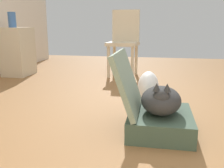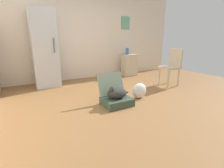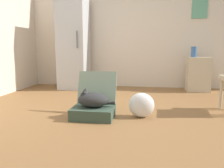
# 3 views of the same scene
# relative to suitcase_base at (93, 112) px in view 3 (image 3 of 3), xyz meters

# --- Properties ---
(ground_plane) EXTENTS (7.68, 7.68, 0.00)m
(ground_plane) POSITION_rel_suitcase_base_xyz_m (0.37, 0.27, -0.07)
(ground_plane) COLOR olive
(ground_plane) RESTS_ON ground
(wall_back) EXTENTS (6.40, 0.15, 2.60)m
(wall_back) POSITION_rel_suitcase_base_xyz_m (0.37, 2.53, 1.23)
(wall_back) COLOR beige
(wall_back) RESTS_ON ground
(suitcase_base) EXTENTS (0.53, 0.45, 0.14)m
(suitcase_base) POSITION_rel_suitcase_base_xyz_m (0.00, 0.00, 0.00)
(suitcase_base) COLOR #384C3D
(suitcase_base) RESTS_ON ground
(suitcase_lid) EXTENTS (0.53, 0.18, 0.43)m
(suitcase_lid) POSITION_rel_suitcase_base_xyz_m (0.00, 0.24, 0.29)
(suitcase_lid) COLOR gray
(suitcase_lid) RESTS_ON suitcase_base
(cat) EXTENTS (0.48, 0.28, 0.24)m
(cat) POSITION_rel_suitcase_base_xyz_m (-0.01, 0.00, 0.17)
(cat) COLOR #2D2D2D
(cat) RESTS_ON suitcase_base
(plastic_bag_white) EXTENTS (0.33, 0.20, 0.32)m
(plastic_bag_white) POSITION_rel_suitcase_base_xyz_m (0.62, 0.11, 0.09)
(plastic_bag_white) COLOR white
(plastic_bag_white) RESTS_ON ground
(refrigerator) EXTENTS (0.60, 0.65, 1.94)m
(refrigerator) POSITION_rel_suitcase_base_xyz_m (-0.93, 2.07, 0.90)
(refrigerator) COLOR #B7BABC
(refrigerator) RESTS_ON ground
(side_table) EXTENTS (0.46, 0.35, 0.71)m
(side_table) POSITION_rel_suitcase_base_xyz_m (1.74, 2.12, 0.28)
(side_table) COLOR beige
(side_table) RESTS_ON ground
(vase_tall) EXTENTS (0.11, 0.11, 0.21)m
(vase_tall) POSITION_rel_suitcase_base_xyz_m (1.62, 2.10, 0.75)
(vase_tall) COLOR #38609E
(vase_tall) RESTS_ON side_table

